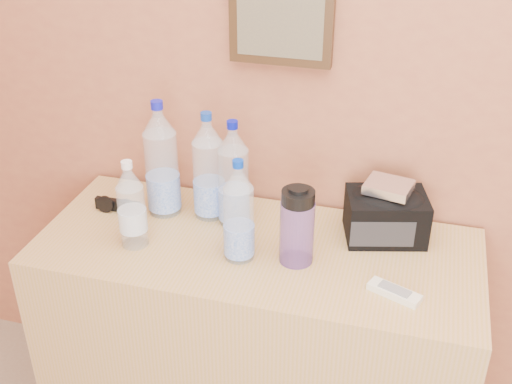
% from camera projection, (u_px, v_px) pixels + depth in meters
% --- Properties ---
extents(picture_frame, '(0.30, 0.03, 0.25)m').
position_uv_depth(picture_frame, '(281.00, 21.00, 1.81)').
color(picture_frame, '#382311').
rests_on(picture_frame, room_shell).
extents(dresser, '(1.30, 0.54, 0.81)m').
position_uv_depth(dresser, '(256.00, 349.00, 2.08)').
color(dresser, tan).
rests_on(dresser, ground).
extents(pet_large_a, '(0.09, 0.09, 0.34)m').
position_uv_depth(pet_large_a, '(233.00, 179.00, 1.92)').
color(pet_large_a, white).
rests_on(pet_large_a, dresser).
extents(pet_large_b, '(0.10, 0.10, 0.37)m').
position_uv_depth(pet_large_b, '(162.00, 165.00, 1.96)').
color(pet_large_b, silver).
rests_on(pet_large_b, dresser).
extents(pet_large_c, '(0.09, 0.09, 0.35)m').
position_uv_depth(pet_large_c, '(208.00, 171.00, 1.95)').
color(pet_large_c, white).
rests_on(pet_large_c, dresser).
extents(pet_large_d, '(0.08, 0.08, 0.31)m').
position_uv_depth(pet_large_d, '(239.00, 216.00, 1.76)').
color(pet_large_d, silver).
rests_on(pet_large_d, dresser).
extents(pet_small, '(0.08, 0.08, 0.27)m').
position_uv_depth(pet_small, '(132.00, 209.00, 1.83)').
color(pet_small, silver).
rests_on(pet_small, dresser).
extents(nalgene_bottle, '(0.10, 0.10, 0.23)m').
position_uv_depth(nalgene_bottle, '(297.00, 226.00, 1.76)').
color(nalgene_bottle, '#634095').
rests_on(nalgene_bottle, dresser).
extents(sunglasses, '(0.15, 0.06, 0.04)m').
position_uv_depth(sunglasses, '(118.00, 205.00, 2.04)').
color(sunglasses, black).
rests_on(sunglasses, dresser).
extents(ac_remote, '(0.15, 0.09, 0.02)m').
position_uv_depth(ac_remote, '(394.00, 292.00, 1.67)').
color(ac_remote, white).
rests_on(ac_remote, dresser).
extents(toiletry_bag, '(0.26, 0.22, 0.16)m').
position_uv_depth(toiletry_bag, '(386.00, 214.00, 1.88)').
color(toiletry_bag, '#27272B').
rests_on(toiletry_bag, dresser).
extents(foil_packet, '(0.15, 0.13, 0.03)m').
position_uv_depth(foil_packet, '(389.00, 187.00, 1.83)').
color(foil_packet, silver).
rests_on(foil_packet, toiletry_bag).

